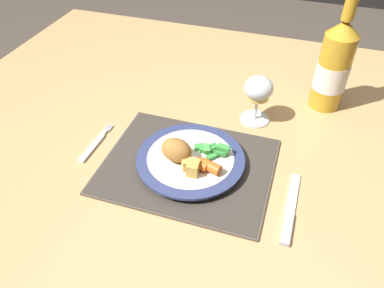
{
  "coord_description": "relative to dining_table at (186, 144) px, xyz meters",
  "views": [
    {
      "loc": [
        0.24,
        -0.7,
        1.31
      ],
      "look_at": [
        0.06,
        -0.13,
        0.78
      ],
      "focal_mm": 35.0,
      "sensor_mm": 36.0,
      "label": 1
    }
  ],
  "objects": [
    {
      "name": "ground_plane",
      "position": [
        0.0,
        0.0,
        -0.66
      ],
      "size": [
        6.0,
        6.0,
        0.0
      ],
      "primitive_type": "plane",
      "color": "#4C4238"
    },
    {
      "name": "dining_table",
      "position": [
        0.0,
        0.0,
        0.0
      ],
      "size": [
        1.29,
        1.07,
        0.74
      ],
      "color": "tan",
      "rests_on": "ground"
    },
    {
      "name": "placemat",
      "position": [
        0.06,
        -0.16,
        0.08
      ],
      "size": [
        0.36,
        0.28,
        0.01
      ],
      "color": "brown",
      "rests_on": "dining_table"
    },
    {
      "name": "dinner_plate",
      "position": [
        0.06,
        -0.15,
        0.1
      ],
      "size": [
        0.23,
        0.23,
        0.02
      ],
      "color": "white",
      "rests_on": "placemat"
    },
    {
      "name": "breaded_croquettes",
      "position": [
        0.03,
        -0.16,
        0.13
      ],
      "size": [
        0.08,
        0.08,
        0.05
      ],
      "color": "#A87033",
      "rests_on": "dinner_plate"
    },
    {
      "name": "green_beans_pile",
      "position": [
        0.1,
        -0.12,
        0.11
      ],
      "size": [
        0.08,
        0.05,
        0.02
      ],
      "color": "green",
      "rests_on": "dinner_plate"
    },
    {
      "name": "glazed_carrots",
      "position": [
        0.1,
        -0.18,
        0.12
      ],
      "size": [
        0.07,
        0.04,
        0.02
      ],
      "color": "orange",
      "rests_on": "dinner_plate"
    },
    {
      "name": "fork",
      "position": [
        -0.17,
        -0.16,
        0.08
      ],
      "size": [
        0.02,
        0.14,
        0.01
      ],
      "color": "silver",
      "rests_on": "dining_table"
    },
    {
      "name": "table_knife",
      "position": [
        0.28,
        -0.22,
        0.08
      ],
      "size": [
        0.02,
        0.18,
        0.01
      ],
      "color": "silver",
      "rests_on": "dining_table"
    },
    {
      "name": "wine_glass",
      "position": [
        0.16,
        0.05,
        0.16
      ],
      "size": [
        0.07,
        0.07,
        0.12
      ],
      "color": "silver",
      "rests_on": "dining_table"
    },
    {
      "name": "bottle",
      "position": [
        0.32,
        0.17,
        0.19
      ],
      "size": [
        0.08,
        0.08,
        0.31
      ],
      "color": "gold",
      "rests_on": "dining_table"
    },
    {
      "name": "roast_potatoes",
      "position": [
        0.08,
        -0.19,
        0.12
      ],
      "size": [
        0.04,
        0.04,
        0.03
      ],
      "color": "gold",
      "rests_on": "dinner_plate"
    }
  ]
}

